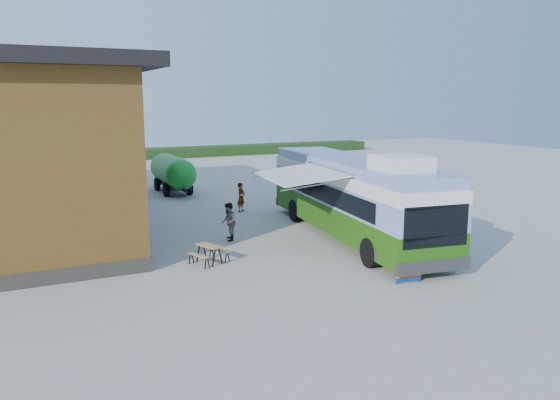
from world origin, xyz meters
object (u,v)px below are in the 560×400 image
slurry_tanker (172,172)px  banner (410,257)px  bus (352,194)px  picnic_table (209,250)px  person_b (228,222)px  person_a (241,197)px

slurry_tanker → banner: bearing=-83.1°
bus → slurry_tanker: size_ratio=2.03×
picnic_table → banner: bearing=-65.8°
banner → person_b: banner is taller
picnic_table → person_a: person_a is taller
picnic_table → slurry_tanker: (3.02, 16.02, 0.87)m
bus → banner: bus is taller
bus → person_a: 7.72m
person_b → slurry_tanker: size_ratio=0.25×
bus → slurry_tanker: bearing=112.5°
person_b → person_a: bearing=173.5°
bus → person_b: bearing=168.4°
bus → slurry_tanker: bus is taller
slurry_tanker → person_a: bearing=-76.9°
picnic_table → person_a: (4.66, 8.30, 0.28)m
bus → person_b: (-5.02, 1.81, -1.08)m
picnic_table → bus: bearing=-13.5°
person_a → person_b: 6.19m
person_b → slurry_tanker: 13.29m
bus → banner: bearing=-97.6°
person_a → person_b: size_ratio=0.96×
bus → banner: 6.31m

